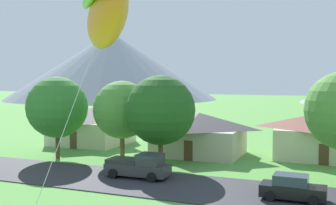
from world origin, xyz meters
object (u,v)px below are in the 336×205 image
object	(u,v)px
house_right_center	(325,135)
parked_car_black_mid_west	(292,188)
pickup_truck_charcoal_west_side	(139,165)
tree_center	(161,110)
tree_left_of_center	(122,110)
house_left_center	(92,125)
house_leftmost	(199,133)
kite_flyer_with_kite	(105,16)
tree_far_right	(57,107)

from	to	relation	value
house_right_center	parked_car_black_mid_west	world-z (taller)	house_right_center
house_right_center	parked_car_black_mid_west	bearing A→B (deg)	-95.90
house_right_center	pickup_truck_charcoal_west_side	size ratio (longest dim) A/B	1.94
house_right_center	tree_center	size ratio (longest dim) A/B	1.20
tree_center	tree_left_of_center	bearing A→B (deg)	166.07
tree_center	house_left_center	bearing A→B (deg)	144.69
house_left_center	pickup_truck_charcoal_west_side	xyz separation A→B (m)	(13.23, -13.74, -1.27)
house_left_center	tree_left_of_center	bearing A→B (deg)	-43.45
house_leftmost	kite_flyer_with_kite	size ratio (longest dim) A/B	0.82
tree_left_of_center	pickup_truck_charcoal_west_side	xyz separation A→B (m)	(4.49, -5.46, -4.01)
house_leftmost	pickup_truck_charcoal_west_side	size ratio (longest dim) A/B	1.82
parked_car_black_mid_west	tree_left_of_center	bearing A→B (deg)	156.57
house_right_center	tree_left_of_center	size ratio (longest dim) A/B	1.28
tree_far_right	kite_flyer_with_kite	world-z (taller)	kite_flyer_with_kite
tree_center	parked_car_black_mid_west	size ratio (longest dim) A/B	1.99
house_leftmost	house_left_center	size ratio (longest dim) A/B	1.05
house_right_center	tree_left_of_center	world-z (taller)	tree_left_of_center
kite_flyer_with_kite	house_right_center	bearing A→B (deg)	77.82
house_right_center	tree_far_right	world-z (taller)	tree_far_right
pickup_truck_charcoal_west_side	kite_flyer_with_kite	size ratio (longest dim) A/B	0.45
house_leftmost	tree_left_of_center	distance (m)	8.97
pickup_truck_charcoal_west_side	kite_flyer_with_kite	distance (m)	20.64
kite_flyer_with_kite	parked_car_black_mid_west	bearing A→B (deg)	71.63
tree_left_of_center	pickup_truck_charcoal_west_side	world-z (taller)	tree_left_of_center
parked_car_black_mid_west	tree_center	bearing A→B (deg)	153.29
house_leftmost	parked_car_black_mid_west	distance (m)	17.28
pickup_truck_charcoal_west_side	house_left_center	bearing A→B (deg)	133.92
tree_center	parked_car_black_mid_west	xyz separation A→B (m)	(12.07, -6.08, -4.38)
house_right_center	tree_far_right	size ratio (longest dim) A/B	1.22
tree_center	kite_flyer_with_kite	size ratio (longest dim) A/B	0.72
house_left_center	house_right_center	bearing A→B (deg)	0.74
parked_car_black_mid_west	house_right_center	bearing A→B (deg)	84.10
tree_left_of_center	parked_car_black_mid_west	size ratio (longest dim) A/B	1.87
pickup_truck_charcoal_west_side	parked_car_black_mid_west	bearing A→B (deg)	-8.17
house_leftmost	house_left_center	bearing A→B (deg)	172.02
house_left_center	tree_left_of_center	size ratio (longest dim) A/B	1.14
house_leftmost	tree_far_right	size ratio (longest dim) A/B	1.15
tree_left_of_center	parked_car_black_mid_west	xyz separation A→B (m)	(16.61, -7.20, -4.20)
pickup_truck_charcoal_west_side	kite_flyer_with_kite	bearing A→B (deg)	-67.57
tree_far_right	tree_left_of_center	bearing A→B (deg)	8.78
house_leftmost	house_right_center	size ratio (longest dim) A/B	0.94
tree_left_of_center	tree_center	distance (m)	4.68
house_left_center	house_right_center	distance (m)	26.99
kite_flyer_with_kite	tree_far_right	bearing A→B (deg)	130.53
pickup_truck_charcoal_west_side	house_right_center	bearing A→B (deg)	45.67
house_leftmost	house_right_center	bearing A→B (deg)	10.90
parked_car_black_mid_west	kite_flyer_with_kite	bearing A→B (deg)	-108.37
tree_left_of_center	house_left_center	bearing A→B (deg)	136.55
house_leftmost	tree_left_of_center	xyz separation A→B (m)	(-5.83, -6.23, 2.75)
house_leftmost	tree_center	distance (m)	8.02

